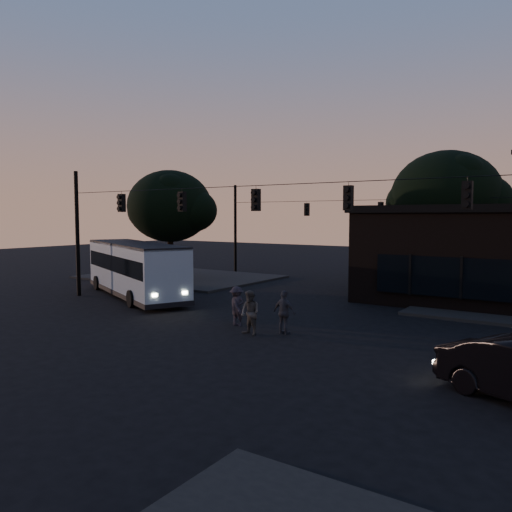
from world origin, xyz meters
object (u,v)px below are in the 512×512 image
Objects in this scene: bus at (135,267)px; pedestrian_c at (284,312)px; pedestrian_b at (250,313)px; pedestrian_d at (237,306)px; building at (511,254)px; pedestrian_a at (238,307)px.

bus reaches higher than pedestrian_c.
pedestrian_b is 1.01× the size of pedestrian_c.
building is at bearing -84.47° from pedestrian_d.
bus is 12.03m from pedestrian_b.
pedestrian_c is at bearing -8.54° from pedestrian_a.
pedestrian_b is 1.41m from pedestrian_c.
building is 1.34× the size of bus.
pedestrian_b is 1.06× the size of pedestrian_d.
pedestrian_a is 1.87m from pedestrian_b.
building is 16.43m from pedestrian_b.
pedestrian_a is at bearing -175.88° from pedestrian_d.
building is at bearing 52.10° from pedestrian_a.
pedestrian_c is at bearing 57.65° from pedestrian_b.
bus is at bearing -151.33° from building.
bus is 10.29m from pedestrian_a.
bus is 12.76m from pedestrian_c.
bus is 6.41× the size of pedestrian_c.
pedestrian_d is at bearing 140.09° from pedestrian_a.
bus is 7.09× the size of pedestrian_a.
pedestrian_c is (1.05, 0.94, -0.01)m from pedestrian_b.
pedestrian_a is 0.17m from pedestrian_d.
building is 15.13m from pedestrian_c.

